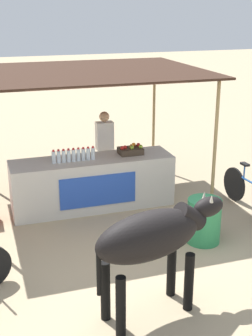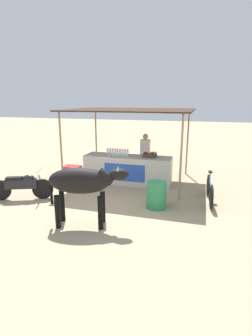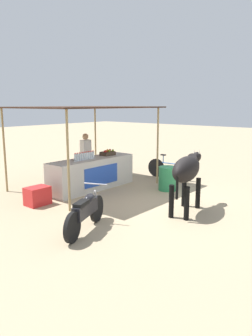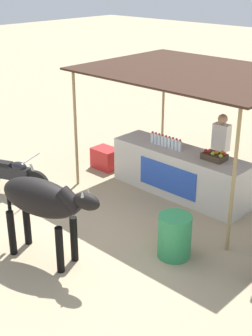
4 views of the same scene
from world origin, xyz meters
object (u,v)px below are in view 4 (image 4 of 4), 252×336
Objects in this scene: vendor_behind_counter at (220,151)px; cow at (43,201)px; fruit_crate at (215,156)px; motorcycle_parked at (11,175)px; cooler_box at (105,158)px; stall_counter at (180,172)px; water_barrel at (175,236)px.

vendor_behind_counter is 4.15m from cow.
cow is (-0.87, -3.41, -0.00)m from fruit_crate.
fruit_crate is at bearing 36.65° from motorcycle_parked.
vendor_behind_counter is 0.97× the size of motorcycle_parked.
cow is at bearing -58.60° from cooler_box.
fruit_crate is 0.27× the size of vendor_behind_counter.
stall_counter is at bearing 43.56° from motorcycle_parked.
vendor_behind_counter is 2.83m from water_barrel.
fruit_crate reaches higher than motorcycle_parked.
cooler_box is 3.89m from water_barrel.
fruit_crate is 3.52m from cow.
water_barrel is (0.59, -1.94, -0.67)m from fruit_crate.
fruit_crate is 0.24× the size of cow.
stall_counter is 6.82× the size of fruit_crate.
water_barrel is at bearing -71.18° from vendor_behind_counter.
motorcycle_parked is at bearing 158.01° from cow.
fruit_crate reaches higher than stall_counter.
motorcycle_parked is (-2.41, 0.97, -0.60)m from cow.
motorcycle_parked is (-3.28, -2.44, -0.61)m from fruit_crate.
vendor_behind_counter is at bearing 82.36° from cow.
fruit_crate is 0.73× the size of cooler_box.
fruit_crate is (0.77, 0.05, 0.55)m from stall_counter.
water_barrel is (3.45, -1.79, 0.13)m from cooler_box.
vendor_behind_counter is (0.45, 0.75, 0.37)m from stall_counter.
motorcycle_parked reaches higher than water_barrel.
cow is at bearing -134.64° from water_barrel.
vendor_behind_counter reaches higher than fruit_crate.
vendor_behind_counter reaches higher than stall_counter.
stall_counter is 2.33m from water_barrel.
vendor_behind_counter is 4.34m from motorcycle_parked.
vendor_behind_counter is at bearing 114.17° from fruit_crate.
cow is at bearing -91.69° from stall_counter.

